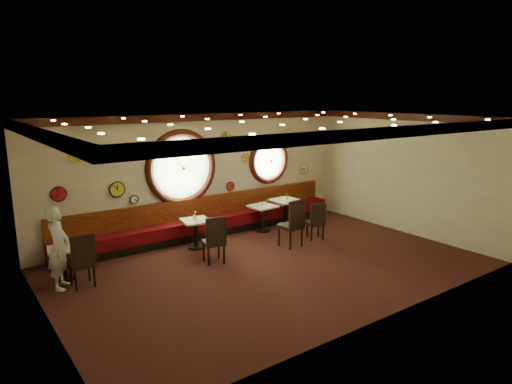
% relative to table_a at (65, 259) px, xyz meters
% --- Properties ---
extents(floor, '(9.00, 6.00, 0.00)m').
position_rel_table_a_xyz_m(floor, '(3.83, -1.87, -0.42)').
color(floor, black).
rests_on(floor, ground).
extents(ceiling, '(9.00, 6.00, 0.02)m').
position_rel_table_a_xyz_m(ceiling, '(3.83, -1.87, 2.78)').
color(ceiling, gold).
rests_on(ceiling, wall_back).
extents(wall_back, '(9.00, 0.02, 3.20)m').
position_rel_table_a_xyz_m(wall_back, '(3.83, 1.13, 1.18)').
color(wall_back, beige).
rests_on(wall_back, floor).
extents(wall_front, '(9.00, 0.02, 3.20)m').
position_rel_table_a_xyz_m(wall_front, '(3.83, -4.87, 1.18)').
color(wall_front, beige).
rests_on(wall_front, floor).
extents(wall_left, '(0.02, 6.00, 3.20)m').
position_rel_table_a_xyz_m(wall_left, '(-0.67, -1.87, 1.18)').
color(wall_left, beige).
rests_on(wall_left, floor).
extents(wall_right, '(0.02, 6.00, 3.20)m').
position_rel_table_a_xyz_m(wall_right, '(8.33, -1.87, 1.18)').
color(wall_right, beige).
rests_on(wall_right, floor).
extents(molding_back, '(9.00, 0.10, 0.18)m').
position_rel_table_a_xyz_m(molding_back, '(3.83, 1.08, 2.69)').
color(molding_back, '#340F09').
rests_on(molding_back, wall_back).
extents(molding_front, '(9.00, 0.10, 0.18)m').
position_rel_table_a_xyz_m(molding_front, '(3.83, -4.82, 2.69)').
color(molding_front, '#340F09').
rests_on(molding_front, wall_back).
extents(molding_left, '(0.10, 6.00, 0.18)m').
position_rel_table_a_xyz_m(molding_left, '(-0.62, -1.87, 2.69)').
color(molding_left, '#340F09').
rests_on(molding_left, wall_back).
extents(molding_right, '(0.10, 6.00, 0.18)m').
position_rel_table_a_xyz_m(molding_right, '(8.28, -1.87, 2.69)').
color(molding_right, '#340F09').
rests_on(molding_right, wall_back).
extents(banquette_base, '(8.00, 0.55, 0.20)m').
position_rel_table_a_xyz_m(banquette_base, '(3.83, 0.85, -0.32)').
color(banquette_base, black).
rests_on(banquette_base, floor).
extents(banquette_seat, '(8.00, 0.55, 0.30)m').
position_rel_table_a_xyz_m(banquette_seat, '(3.83, 0.85, -0.07)').
color(banquette_seat, '#58070E').
rests_on(banquette_seat, banquette_base).
extents(banquette_back, '(8.00, 0.10, 0.55)m').
position_rel_table_a_xyz_m(banquette_back, '(3.83, 1.07, 0.33)').
color(banquette_back, '#5B0707').
rests_on(banquette_back, wall_back).
extents(porthole_left_glass, '(1.66, 0.02, 1.66)m').
position_rel_table_a_xyz_m(porthole_left_glass, '(3.23, 1.13, 1.43)').
color(porthole_left_glass, '#95C174').
rests_on(porthole_left_glass, wall_back).
extents(porthole_left_frame, '(1.98, 0.18, 1.98)m').
position_rel_table_a_xyz_m(porthole_left_frame, '(3.23, 1.11, 1.43)').
color(porthole_left_frame, '#340F09').
rests_on(porthole_left_frame, wall_back).
extents(porthole_left_ring, '(1.61, 0.03, 1.61)m').
position_rel_table_a_xyz_m(porthole_left_ring, '(3.23, 1.08, 1.43)').
color(porthole_left_ring, gold).
rests_on(porthole_left_ring, wall_back).
extents(porthole_right_glass, '(1.10, 0.02, 1.10)m').
position_rel_table_a_xyz_m(porthole_right_glass, '(6.03, 1.13, 1.38)').
color(porthole_right_glass, '#95C174').
rests_on(porthole_right_glass, wall_back).
extents(porthole_right_frame, '(1.38, 0.18, 1.38)m').
position_rel_table_a_xyz_m(porthole_right_frame, '(6.03, 1.11, 1.38)').
color(porthole_right_frame, '#340F09').
rests_on(porthole_right_frame, wall_back).
extents(porthole_right_ring, '(1.09, 0.03, 1.09)m').
position_rel_table_a_xyz_m(porthole_right_ring, '(6.03, 1.08, 1.38)').
color(porthole_right_ring, gold).
rests_on(porthole_right_ring, wall_back).
extents(wall_clock_0, '(0.24, 0.03, 0.24)m').
position_rel_table_a_xyz_m(wall_clock_0, '(1.83, 1.09, 2.03)').
color(wall_clock_0, black).
rests_on(wall_clock_0, wall_back).
extents(wall_clock_1, '(0.28, 0.03, 0.28)m').
position_rel_table_a_xyz_m(wall_clock_1, '(7.13, 1.09, 1.98)').
color(wall_clock_1, black).
rests_on(wall_clock_1, wall_back).
extents(wall_clock_2, '(0.36, 0.03, 0.36)m').
position_rel_table_a_xyz_m(wall_clock_2, '(1.53, 1.09, 1.08)').
color(wall_clock_2, gold).
rests_on(wall_clock_2, wall_back).
extents(wall_clock_3, '(0.26, 0.03, 0.26)m').
position_rel_table_a_xyz_m(wall_clock_3, '(0.63, 1.09, 1.93)').
color(wall_clock_3, '#9DC226').
rests_on(wall_clock_3, wall_back).
extents(wall_clock_4, '(0.24, 0.03, 0.24)m').
position_rel_table_a_xyz_m(wall_clock_4, '(4.68, 1.09, 0.78)').
color(wall_clock_4, red).
rests_on(wall_clock_4, wall_back).
extents(wall_clock_5, '(0.34, 0.03, 0.34)m').
position_rel_table_a_xyz_m(wall_clock_5, '(7.38, 1.09, 1.03)').
color(wall_clock_5, white).
rests_on(wall_clock_5, wall_back).
extents(wall_clock_6, '(0.30, 0.03, 0.30)m').
position_rel_table_a_xyz_m(wall_clock_6, '(4.58, 1.09, 2.13)').
color(wall_clock_6, '#98BF3B').
rests_on(wall_clock_6, wall_back).
extents(wall_clock_7, '(0.20, 0.03, 0.20)m').
position_rel_table_a_xyz_m(wall_clock_7, '(1.93, 1.09, 0.78)').
color(wall_clock_7, white).
rests_on(wall_clock_7, wall_back).
extents(wall_clock_8, '(0.32, 0.03, 0.32)m').
position_rel_table_a_xyz_m(wall_clock_8, '(0.23, 1.09, 1.13)').
color(wall_clock_8, '#B51223').
rests_on(wall_clock_8, wall_back).
extents(wall_clock_9, '(0.22, 0.03, 0.22)m').
position_rel_table_a_xyz_m(wall_clock_9, '(5.18, 1.09, 1.53)').
color(wall_clock_9, '#DDC349').
rests_on(wall_clock_9, wall_back).
extents(table_a, '(0.70, 0.70, 0.67)m').
position_rel_table_a_xyz_m(table_a, '(0.00, 0.00, 0.00)').
color(table_a, black).
rests_on(table_a, floor).
extents(table_b, '(0.75, 0.75, 0.72)m').
position_rel_table_a_xyz_m(table_b, '(3.07, 0.14, 0.03)').
color(table_b, black).
rests_on(table_b, floor).
extents(table_c, '(0.72, 0.72, 0.72)m').
position_rel_table_a_xyz_m(table_c, '(5.25, 0.35, 0.03)').
color(table_c, black).
rests_on(table_c, floor).
extents(table_d, '(0.72, 0.72, 0.78)m').
position_rel_table_a_xyz_m(table_d, '(6.06, 0.35, 0.07)').
color(table_d, black).
rests_on(table_d, floor).
extents(chair_a, '(0.45, 0.45, 0.67)m').
position_rel_table_a_xyz_m(chair_a, '(0.19, -0.65, 0.20)').
color(chair_a, black).
rests_on(chair_a, floor).
extents(chair_b, '(0.54, 0.54, 0.67)m').
position_rel_table_a_xyz_m(chair_b, '(2.92, -1.03, 0.20)').
color(chair_b, black).
rests_on(chair_b, floor).
extents(chair_c, '(0.54, 0.54, 0.74)m').
position_rel_table_a_xyz_m(chair_c, '(5.06, -1.18, 0.27)').
color(chair_c, black).
rests_on(chair_c, floor).
extents(chair_d, '(0.53, 0.53, 0.60)m').
position_rel_table_a_xyz_m(chair_d, '(5.92, -1.08, 0.14)').
color(chair_d, black).
rests_on(chair_d, floor).
extents(condiment_a_salt, '(0.04, 0.04, 0.11)m').
position_rel_table_a_xyz_m(condiment_a_salt, '(-0.11, 0.06, 0.30)').
color(condiment_a_salt, silver).
rests_on(condiment_a_salt, table_a).
extents(condiment_b_salt, '(0.04, 0.04, 0.11)m').
position_rel_table_a_xyz_m(condiment_b_salt, '(3.05, 0.18, 0.35)').
color(condiment_b_salt, silver).
rests_on(condiment_b_salt, table_b).
extents(condiment_c_salt, '(0.03, 0.03, 0.09)m').
position_rel_table_a_xyz_m(condiment_c_salt, '(5.16, 0.44, 0.35)').
color(condiment_c_salt, silver).
rests_on(condiment_c_salt, table_c).
extents(condiment_d_salt, '(0.04, 0.04, 0.11)m').
position_rel_table_a_xyz_m(condiment_d_salt, '(5.93, 0.44, 0.41)').
color(condiment_d_salt, silver).
rests_on(condiment_d_salt, table_d).
extents(condiment_a_pepper, '(0.04, 0.04, 0.10)m').
position_rel_table_a_xyz_m(condiment_a_pepper, '(-0.02, -0.00, 0.29)').
color(condiment_a_pepper, silver).
rests_on(condiment_a_pepper, table_a).
extents(condiment_b_pepper, '(0.04, 0.04, 0.10)m').
position_rel_table_a_xyz_m(condiment_b_pepper, '(3.09, 0.14, 0.35)').
color(condiment_b_pepper, silver).
rests_on(condiment_b_pepper, table_b).
extents(condiment_c_pepper, '(0.04, 0.04, 0.10)m').
position_rel_table_a_xyz_m(condiment_c_pepper, '(5.23, 0.35, 0.35)').
color(condiment_c_pepper, silver).
rests_on(condiment_c_pepper, table_c).
extents(condiment_d_pepper, '(0.04, 0.04, 0.11)m').
position_rel_table_a_xyz_m(condiment_d_pepper, '(6.05, 0.28, 0.41)').
color(condiment_d_pepper, silver).
rests_on(condiment_d_pepper, table_d).
extents(condiment_a_bottle, '(0.04, 0.04, 0.14)m').
position_rel_table_a_xyz_m(condiment_a_bottle, '(0.08, 0.11, 0.32)').
color(condiment_a_bottle, gold).
rests_on(condiment_a_bottle, table_a).
extents(condiment_b_bottle, '(0.05, 0.05, 0.17)m').
position_rel_table_a_xyz_m(condiment_b_bottle, '(3.13, 0.24, 0.39)').
color(condiment_b_bottle, gold).
rests_on(condiment_b_bottle, table_b).
extents(condiment_c_bottle, '(0.04, 0.04, 0.14)m').
position_rel_table_a_xyz_m(condiment_c_bottle, '(5.39, 0.37, 0.37)').
color(condiment_c_bottle, '#C4822E').
rests_on(condiment_c_bottle, table_c).
extents(condiment_d_bottle, '(0.04, 0.04, 0.14)m').
position_rel_table_a_xyz_m(condiment_d_bottle, '(6.17, 0.46, 0.43)').
color(condiment_d_bottle, gold).
rests_on(condiment_d_bottle, table_d).
extents(waiter, '(0.62, 0.71, 1.64)m').
position_rel_table_a_xyz_m(waiter, '(-0.17, -0.40, 0.40)').
color(waiter, silver).
rests_on(waiter, floor).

